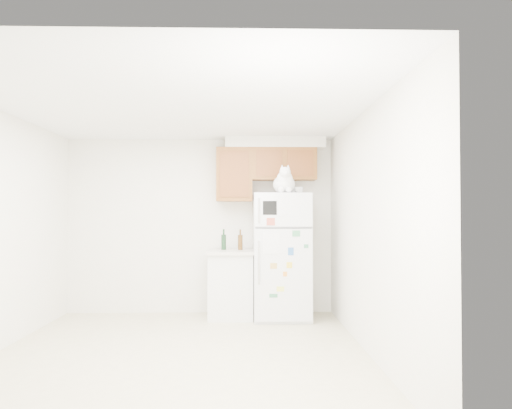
{
  "coord_description": "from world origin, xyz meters",
  "views": [
    {
      "loc": [
        0.65,
        -4.62,
        1.43
      ],
      "look_at": [
        0.8,
        1.55,
        1.55
      ],
      "focal_mm": 32.0,
      "sensor_mm": 36.0,
      "label": 1
    }
  ],
  "objects_px": {
    "refrigerator": "(281,256)",
    "cat": "(284,183)",
    "base_counter": "(231,284)",
    "bottle_green": "(224,239)",
    "storage_box_front": "(295,190)",
    "bottle_amber": "(240,240)",
    "storage_box_back": "(296,191)"
  },
  "relations": [
    {
      "from": "storage_box_back",
      "to": "refrigerator",
      "type": "bearing_deg",
      "value": -150.25
    },
    {
      "from": "cat",
      "to": "storage_box_front",
      "type": "xyz_separation_m",
      "value": [
        0.16,
        0.16,
        -0.09
      ]
    },
    {
      "from": "base_counter",
      "to": "bottle_green",
      "type": "relative_size",
      "value": 3.17
    },
    {
      "from": "refrigerator",
      "to": "storage_box_front",
      "type": "relative_size",
      "value": 11.33
    },
    {
      "from": "base_counter",
      "to": "storage_box_front",
      "type": "relative_size",
      "value": 6.13
    },
    {
      "from": "storage_box_front",
      "to": "bottle_amber",
      "type": "bearing_deg",
      "value": 146.05
    },
    {
      "from": "storage_box_back",
      "to": "bottle_green",
      "type": "bearing_deg",
      "value": 172.21
    },
    {
      "from": "refrigerator",
      "to": "bottle_green",
      "type": "distance_m",
      "value": 0.84
    },
    {
      "from": "cat",
      "to": "bottle_green",
      "type": "height_order",
      "value": "cat"
    },
    {
      "from": "cat",
      "to": "storage_box_front",
      "type": "distance_m",
      "value": 0.25
    },
    {
      "from": "refrigerator",
      "to": "cat",
      "type": "bearing_deg",
      "value": -81.32
    },
    {
      "from": "cat",
      "to": "bottle_amber",
      "type": "bearing_deg",
      "value": 150.21
    },
    {
      "from": "refrigerator",
      "to": "cat",
      "type": "relative_size",
      "value": 3.23
    },
    {
      "from": "base_counter",
      "to": "cat",
      "type": "distance_m",
      "value": 1.57
    },
    {
      "from": "base_counter",
      "to": "bottle_amber",
      "type": "xyz_separation_m",
      "value": [
        0.12,
        0.09,
        0.6
      ]
    },
    {
      "from": "cat",
      "to": "storage_box_back",
      "type": "bearing_deg",
      "value": 60.61
    },
    {
      "from": "cat",
      "to": "storage_box_back",
      "type": "relative_size",
      "value": 2.93
    },
    {
      "from": "storage_box_front",
      "to": "bottle_amber",
      "type": "height_order",
      "value": "storage_box_front"
    },
    {
      "from": "base_counter",
      "to": "bottle_amber",
      "type": "relative_size",
      "value": 3.23
    },
    {
      "from": "storage_box_front",
      "to": "bottle_amber",
      "type": "xyz_separation_m",
      "value": [
        -0.75,
        0.18,
        -0.68
      ]
    },
    {
      "from": "refrigerator",
      "to": "bottle_green",
      "type": "height_order",
      "value": "refrigerator"
    },
    {
      "from": "refrigerator",
      "to": "base_counter",
      "type": "xyz_separation_m",
      "value": [
        -0.69,
        0.07,
        -0.39
      ]
    },
    {
      "from": "storage_box_back",
      "to": "storage_box_front",
      "type": "distance_m",
      "value": 0.18
    },
    {
      "from": "storage_box_back",
      "to": "bottle_green",
      "type": "height_order",
      "value": "storage_box_back"
    },
    {
      "from": "storage_box_back",
      "to": "bottle_amber",
      "type": "distance_m",
      "value": 1.04
    },
    {
      "from": "storage_box_front",
      "to": "bottle_green",
      "type": "bearing_deg",
      "value": 148.67
    },
    {
      "from": "storage_box_back",
      "to": "base_counter",
      "type": "bearing_deg",
      "value": 178.45
    },
    {
      "from": "cat",
      "to": "refrigerator",
      "type": "bearing_deg",
      "value": 98.68
    },
    {
      "from": "base_counter",
      "to": "bottle_amber",
      "type": "distance_m",
      "value": 0.62
    },
    {
      "from": "cat",
      "to": "bottle_green",
      "type": "bearing_deg",
      "value": 157.18
    },
    {
      "from": "refrigerator",
      "to": "cat",
      "type": "distance_m",
      "value": 1.0
    },
    {
      "from": "refrigerator",
      "to": "storage_box_front",
      "type": "bearing_deg",
      "value": -4.21
    }
  ]
}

